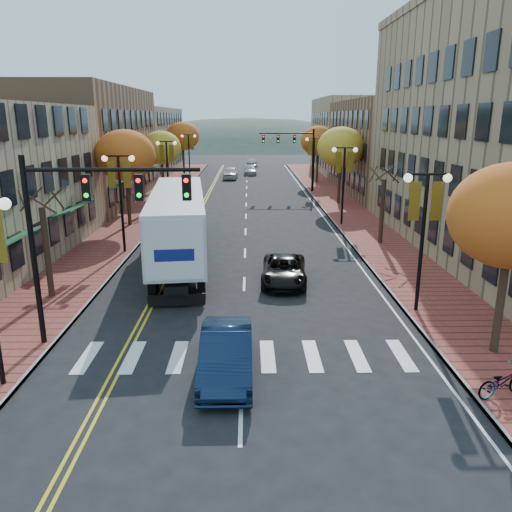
{
  "coord_description": "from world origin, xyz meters",
  "views": [
    {
      "loc": [
        0.25,
        -14.14,
        8.23
      ],
      "look_at": [
        0.57,
        7.43,
        2.2
      ],
      "focal_mm": 35.0,
      "sensor_mm": 36.0,
      "label": 1
    }
  ],
  "objects_px": {
    "semi_truck": "(179,219)",
    "navy_sedan": "(226,353)",
    "black_suv": "(284,270)",
    "bicycle": "(502,382)"
  },
  "relations": [
    {
      "from": "navy_sedan",
      "to": "bicycle",
      "type": "height_order",
      "value": "navy_sedan"
    },
    {
      "from": "semi_truck",
      "to": "navy_sedan",
      "type": "xyz_separation_m",
      "value": [
        3.36,
        -13.96,
        -1.7
      ]
    },
    {
      "from": "navy_sedan",
      "to": "black_suv",
      "type": "distance_m",
      "value": 9.83
    },
    {
      "from": "semi_truck",
      "to": "navy_sedan",
      "type": "relative_size",
      "value": 3.6
    },
    {
      "from": "semi_truck",
      "to": "bicycle",
      "type": "distance_m",
      "value": 19.55
    },
    {
      "from": "navy_sedan",
      "to": "bicycle",
      "type": "distance_m",
      "value": 8.46
    },
    {
      "from": "semi_truck",
      "to": "navy_sedan",
      "type": "height_order",
      "value": "semi_truck"
    },
    {
      "from": "black_suv",
      "to": "semi_truck",
      "type": "bearing_deg",
      "value": 147.05
    },
    {
      "from": "black_suv",
      "to": "bicycle",
      "type": "relative_size",
      "value": 2.71
    },
    {
      "from": "navy_sedan",
      "to": "black_suv",
      "type": "bearing_deg",
      "value": 74.49
    }
  ]
}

